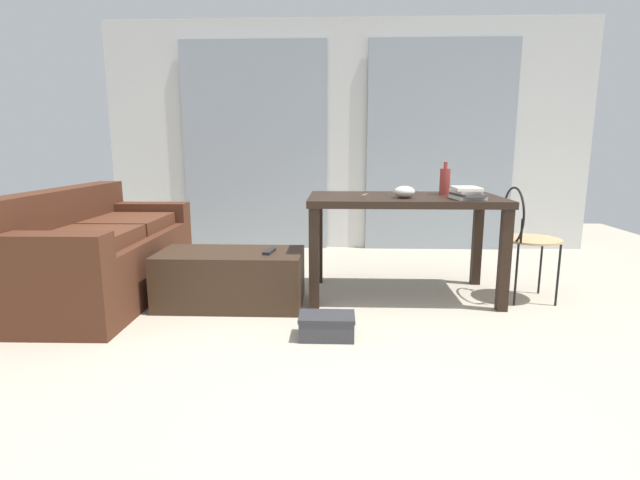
{
  "coord_description": "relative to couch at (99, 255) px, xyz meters",
  "views": [
    {
      "loc": [
        -0.08,
        -2.19,
        1.11
      ],
      "look_at": [
        -0.22,
        1.39,
        0.42
      ],
      "focal_mm": 26.97,
      "sensor_mm": 36.0,
      "label": 1
    }
  ],
  "objects": [
    {
      "name": "curtains",
      "position": [
        1.86,
        1.85,
        0.78
      ],
      "size": [
        3.55,
        0.03,
        2.21
      ],
      "color": "#99A3AD",
      "rests_on": "ground"
    },
    {
      "name": "coffee_table",
      "position": [
        1.02,
        -0.14,
        -0.13
      ],
      "size": [
        1.01,
        0.51,
        0.39
      ],
      "color": "#382619",
      "rests_on": "ground"
    },
    {
      "name": "bottle_near",
      "position": [
        2.57,
        0.23,
        0.53
      ],
      "size": [
        0.08,
        0.08,
        0.24
      ],
      "color": "#99332D",
      "rests_on": "craft_table"
    },
    {
      "name": "shoebox",
      "position": [
        1.72,
        -0.72,
        -0.25
      ],
      "size": [
        0.33,
        0.21,
        0.14
      ],
      "color": "#38383D",
      "rests_on": "ground"
    },
    {
      "name": "wire_chair",
      "position": [
        3.11,
        0.07,
        0.19
      ],
      "size": [
        0.42,
        0.42,
        0.84
      ],
      "color": "tan",
      "rests_on": "ground"
    },
    {
      "name": "scissors",
      "position": [
        1.98,
        0.22,
        0.43
      ],
      "size": [
        0.06,
        0.11,
        0.0
      ],
      "color": "#9EA0A5",
      "rests_on": "craft_table"
    },
    {
      "name": "book_stack",
      "position": [
        2.66,
        -0.06,
        0.47
      ],
      "size": [
        0.22,
        0.29,
        0.08
      ],
      "color": "silver",
      "rests_on": "craft_table"
    },
    {
      "name": "bowl",
      "position": [
        2.24,
        0.0,
        0.47
      ],
      "size": [
        0.15,
        0.15,
        0.08
      ],
      "primitive_type": "ellipsoid",
      "color": "beige",
      "rests_on": "craft_table"
    },
    {
      "name": "craft_table",
      "position": [
        2.26,
        0.14,
        0.33
      ],
      "size": [
        1.39,
        0.76,
        0.76
      ],
      "color": "black",
      "rests_on": "ground"
    },
    {
      "name": "ground_plane",
      "position": [
        1.86,
        -0.04,
        -0.33
      ],
      "size": [
        7.58,
        7.58,
        0.0
      ],
      "primitive_type": "plane",
      "color": "#B2A893"
    },
    {
      "name": "couch",
      "position": [
        0.0,
        0.0,
        0.0
      ],
      "size": [
        0.84,
        1.75,
        0.81
      ],
      "color": "#4C2819",
      "rests_on": "ground"
    },
    {
      "name": "tv_remote_primary",
      "position": [
        1.3,
        -0.17,
        0.07
      ],
      "size": [
        0.08,
        0.18,
        0.02
      ],
      "primitive_type": "cube",
      "rotation": [
        0.0,
        0.0,
        -0.15
      ],
      "color": "#232326",
      "rests_on": "coffee_table"
    },
    {
      "name": "tv_remote_on_table",
      "position": [
        2.27,
        0.36,
        0.44
      ],
      "size": [
        0.1,
        0.19,
        0.02
      ],
      "primitive_type": "cube",
      "rotation": [
        0.0,
        0.0,
        0.35
      ],
      "color": "black",
      "rests_on": "craft_table"
    },
    {
      "name": "wall_back",
      "position": [
        1.86,
        1.94,
        0.89
      ],
      "size": [
        5.19,
        0.1,
        2.43
      ],
      "primitive_type": "cube",
      "color": "silver",
      "rests_on": "ground"
    }
  ]
}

